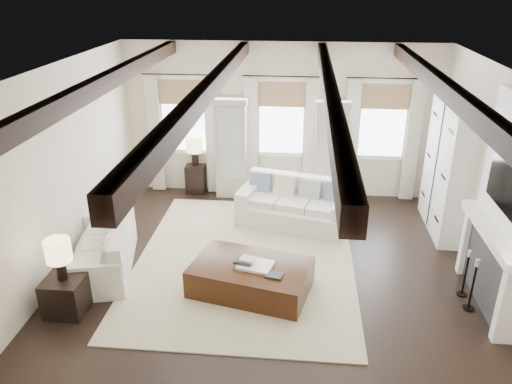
# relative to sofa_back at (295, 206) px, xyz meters

# --- Properties ---
(ground) EXTENTS (7.50, 7.50, 0.00)m
(ground) POSITION_rel_sofa_back_xyz_m (-0.35, -2.29, -0.36)
(ground) COLOR black
(ground) RESTS_ON ground
(room_shell) EXTENTS (6.54, 7.54, 3.22)m
(room_shell) POSITION_rel_sofa_back_xyz_m (0.40, -1.39, 1.53)
(room_shell) COLOR beige
(room_shell) RESTS_ON ground
(area_rug) EXTENTS (3.56, 4.58, 0.02)m
(area_rug) POSITION_rel_sofa_back_xyz_m (-0.78, -1.45, -0.35)
(area_rug) COLOR beige
(area_rug) RESTS_ON ground
(sofa_back) EXTENTS (2.24, 1.42, 0.89)m
(sofa_back) POSITION_rel_sofa_back_xyz_m (0.00, 0.00, 0.00)
(sofa_back) COLOR white
(sofa_back) RESTS_ON ground
(sofa_left) EXTENTS (1.26, 2.04, 0.81)m
(sofa_left) POSITION_rel_sofa_back_xyz_m (-2.97, -1.88, -0.02)
(sofa_left) COLOR white
(sofa_left) RESTS_ON ground
(ottoman) EXTENTS (1.91, 1.44, 0.45)m
(ottoman) POSITION_rel_sofa_back_xyz_m (-0.60, -2.29, -0.13)
(ottoman) COLOR black
(ottoman) RESTS_ON ground
(tray) EXTENTS (0.57, 0.49, 0.04)m
(tray) POSITION_rel_sofa_back_xyz_m (-0.53, -2.33, 0.11)
(tray) COLOR white
(tray) RESTS_ON ottoman
(book_lower) EXTENTS (0.30, 0.25, 0.04)m
(book_lower) POSITION_rel_sofa_back_xyz_m (-0.70, -2.29, 0.15)
(book_lower) COLOR #262628
(book_lower) RESTS_ON tray
(book_upper) EXTENTS (0.25, 0.22, 0.03)m
(book_upper) POSITION_rel_sofa_back_xyz_m (-0.65, -2.29, 0.19)
(book_upper) COLOR beige
(book_upper) RESTS_ON book_lower
(book_loose) EXTENTS (0.28, 0.23, 0.03)m
(book_loose) POSITION_rel_sofa_back_xyz_m (-0.24, -2.57, 0.11)
(book_loose) COLOR #262628
(book_loose) RESTS_ON ottoman
(side_table_front) EXTENTS (0.54, 0.54, 0.54)m
(side_table_front) POSITION_rel_sofa_back_xyz_m (-3.13, -3.04, -0.09)
(side_table_front) COLOR black
(side_table_front) RESTS_ON ground
(lamp_front) EXTENTS (0.35, 0.35, 0.61)m
(lamp_front) POSITION_rel_sofa_back_xyz_m (-3.13, -3.04, 0.60)
(lamp_front) COLOR black
(lamp_front) RESTS_ON side_table_front
(side_table_back) EXTENTS (0.41, 0.41, 0.61)m
(side_table_back) POSITION_rel_sofa_back_xyz_m (-2.19, 1.34, -0.05)
(side_table_back) COLOR black
(side_table_back) RESTS_ON ground
(lamp_back) EXTENTS (0.37, 0.37, 0.63)m
(lamp_back) POSITION_rel_sofa_back_xyz_m (-2.19, 1.34, 0.69)
(lamp_back) COLOR black
(lamp_back) RESTS_ON side_table_back
(candlestick_near) EXTENTS (0.16, 0.16, 0.81)m
(candlestick_near) POSITION_rel_sofa_back_xyz_m (2.55, -2.44, -0.02)
(candlestick_near) COLOR black
(candlestick_near) RESTS_ON ground
(candlestick_far) EXTENTS (0.15, 0.15, 0.76)m
(candlestick_far) POSITION_rel_sofa_back_xyz_m (2.55, -2.11, -0.04)
(candlestick_far) COLOR black
(candlestick_far) RESTS_ON ground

